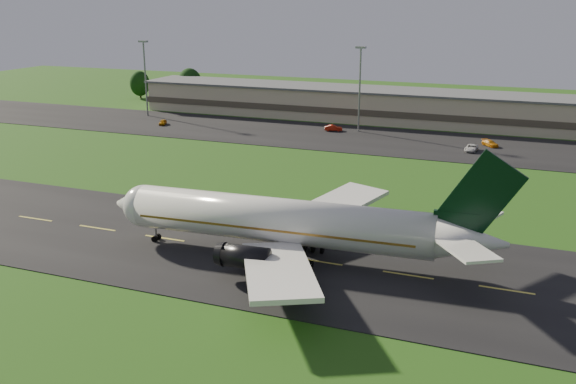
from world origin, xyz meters
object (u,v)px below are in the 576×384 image
(service_vehicle_d, at_px, (490,143))
(terminal, at_px, (380,106))
(service_vehicle_c, at_px, (471,148))
(light_mast_west, at_px, (145,69))
(light_mast_centre, at_px, (360,79))
(airliner, at_px, (287,222))
(service_vehicle_b, at_px, (333,128))
(service_vehicle_a, at_px, (163,122))

(service_vehicle_d, bearing_deg, terminal, 103.55)
(service_vehicle_c, bearing_deg, light_mast_west, 176.39)
(light_mast_centre, bearing_deg, airliner, -80.98)
(airliner, relative_size, terminal, 0.35)
(service_vehicle_b, bearing_deg, light_mast_west, 70.92)
(terminal, bearing_deg, service_vehicle_b, -111.86)
(service_vehicle_b, xyz_separation_m, service_vehicle_c, (33.71, -9.99, -0.02))
(service_vehicle_b, height_order, service_vehicle_c, service_vehicle_b)
(airliner, xyz_separation_m, light_mast_west, (-72.69, 79.95, 8.08))
(airliner, xyz_separation_m, service_vehicle_b, (-18.48, 78.21, -3.85))
(light_mast_west, relative_size, service_vehicle_b, 4.71)
(terminal, bearing_deg, service_vehicle_a, -152.54)
(airliner, distance_m, light_mast_west, 108.35)
(airliner, xyz_separation_m, terminal, (-11.28, 96.13, -0.67))
(terminal, xyz_separation_m, light_mast_centre, (-1.40, -16.18, 8.75))
(light_mast_centre, bearing_deg, service_vehicle_b, -163.24)
(terminal, bearing_deg, service_vehicle_d, -35.91)
(service_vehicle_a, xyz_separation_m, service_vehicle_b, (43.16, 8.24, 0.07))
(light_mast_centre, distance_m, service_vehicle_d, 33.93)
(light_mast_west, bearing_deg, service_vehicle_d, -3.42)
(airliner, relative_size, light_mast_centre, 2.52)
(airliner, height_order, light_mast_west, light_mast_west)
(service_vehicle_c, bearing_deg, service_vehicle_b, 167.49)
(light_mast_centre, relative_size, service_vehicle_c, 4.07)
(airliner, relative_size, service_vehicle_d, 11.49)
(light_mast_centre, xyz_separation_m, service_vehicle_d, (31.27, -5.45, -11.99))
(airliner, xyz_separation_m, service_vehicle_c, (15.23, 68.22, -3.87))
(light_mast_west, height_order, service_vehicle_b, light_mast_west)
(light_mast_west, height_order, service_vehicle_d, light_mast_west)
(service_vehicle_a, relative_size, service_vehicle_b, 0.88)
(service_vehicle_d, bearing_deg, light_mast_west, 136.05)
(light_mast_west, bearing_deg, airliner, -47.72)
(light_mast_centre, xyz_separation_m, service_vehicle_c, (27.92, -11.73, -11.94))
(light_mast_centre, relative_size, service_vehicle_a, 5.37)
(light_mast_centre, bearing_deg, service_vehicle_d, -9.88)
(terminal, height_order, service_vehicle_c, terminal)
(light_mast_west, xyz_separation_m, light_mast_centre, (60.00, 0.00, 0.00))
(terminal, height_order, service_vehicle_a, terminal)
(terminal, xyz_separation_m, service_vehicle_c, (26.52, -27.91, -3.20))
(service_vehicle_a, height_order, service_vehicle_c, service_vehicle_c)
(light_mast_west, distance_m, service_vehicle_c, 89.50)
(airliner, bearing_deg, service_vehicle_a, 128.01)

